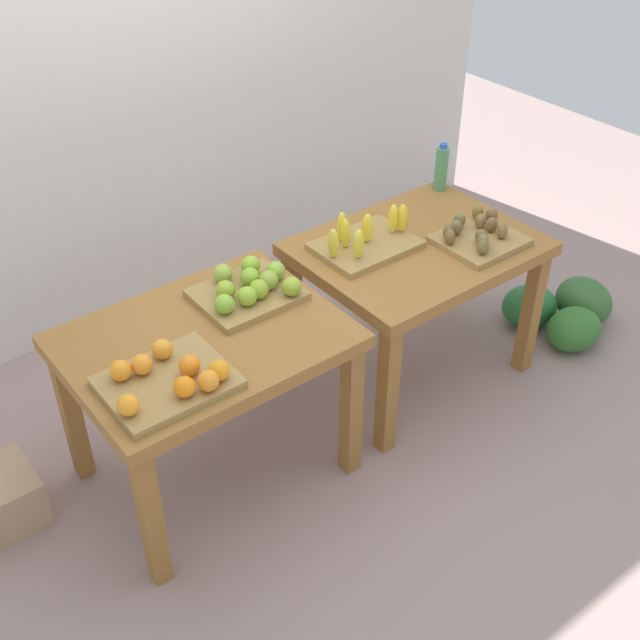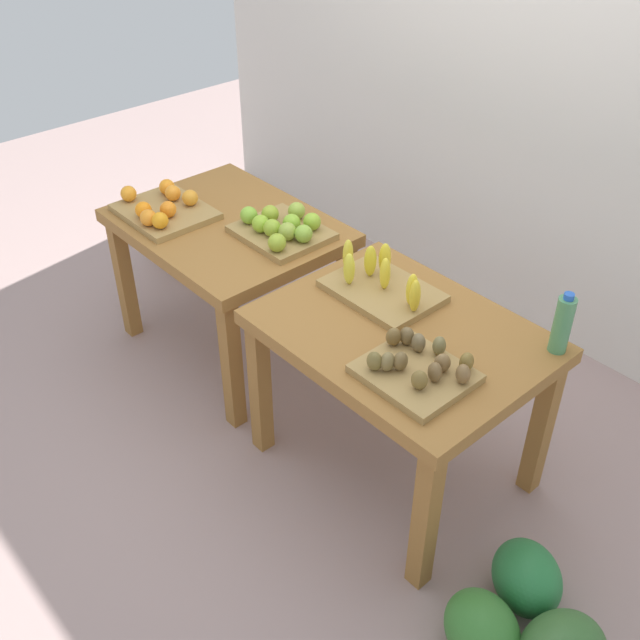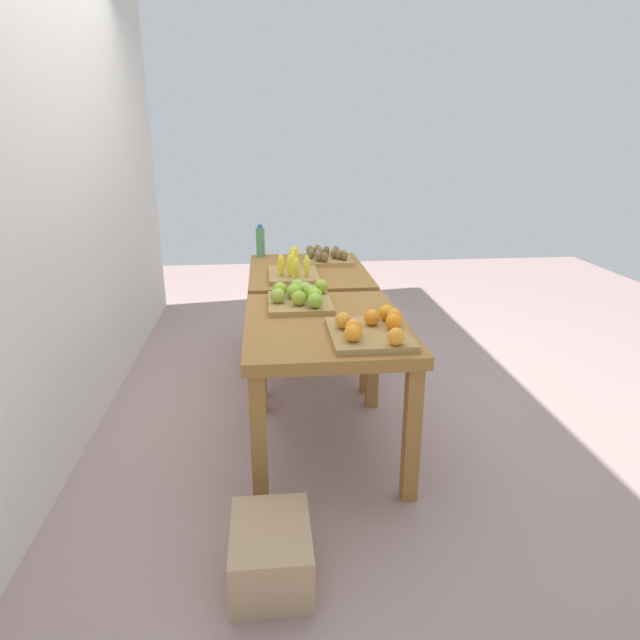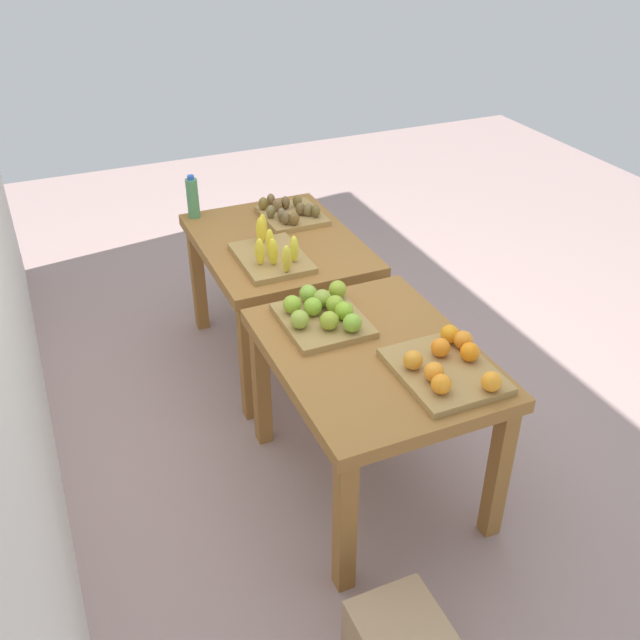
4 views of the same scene
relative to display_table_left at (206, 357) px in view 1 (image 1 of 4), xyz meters
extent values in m
plane|color=gray|center=(0.56, 0.00, -0.62)|extent=(8.00, 8.00, 0.00)
cube|color=silver|center=(0.56, 1.35, 0.88)|extent=(4.40, 0.12, 3.00)
cube|color=olive|center=(0.00, 0.00, 0.08)|extent=(1.04, 0.80, 0.06)
cube|color=olive|center=(-0.46, -0.34, -0.29)|extent=(0.07, 0.07, 0.67)
cube|color=olive|center=(0.46, -0.34, -0.29)|extent=(0.07, 0.07, 0.67)
cube|color=olive|center=(-0.46, 0.34, -0.29)|extent=(0.07, 0.07, 0.67)
cube|color=olive|center=(0.46, 0.34, -0.29)|extent=(0.07, 0.07, 0.67)
cube|color=olive|center=(1.12, 0.00, 0.08)|extent=(1.04, 0.80, 0.06)
cube|color=olive|center=(0.66, -0.34, -0.29)|extent=(0.07, 0.07, 0.67)
cube|color=olive|center=(1.58, -0.34, -0.29)|extent=(0.07, 0.07, 0.67)
cube|color=olive|center=(0.66, 0.34, -0.29)|extent=(0.07, 0.07, 0.67)
cube|color=olive|center=(1.58, 0.34, -0.29)|extent=(0.07, 0.07, 0.67)
cube|color=#A07E45|center=(-0.25, -0.17, 0.12)|extent=(0.44, 0.36, 0.03)
sphere|color=orange|center=(-0.43, -0.25, 0.17)|extent=(0.11, 0.11, 0.08)
sphere|color=orange|center=(-0.17, -0.20, 0.17)|extent=(0.08, 0.08, 0.08)
sphere|color=orange|center=(-0.16, -0.31, 0.17)|extent=(0.08, 0.08, 0.08)
sphere|color=orange|center=(-0.30, -0.09, 0.17)|extent=(0.10, 0.10, 0.08)
sphere|color=orange|center=(-0.24, -0.29, 0.17)|extent=(0.09, 0.09, 0.08)
sphere|color=orange|center=(-0.10, -0.29, 0.17)|extent=(0.09, 0.09, 0.08)
sphere|color=orange|center=(-0.37, -0.08, 0.17)|extent=(0.10, 0.10, 0.08)
sphere|color=orange|center=(-0.20, -0.06, 0.17)|extent=(0.10, 0.10, 0.08)
cube|color=#A07E45|center=(0.27, 0.11, 0.12)|extent=(0.40, 0.34, 0.03)
sphere|color=#8EBD2E|center=(0.22, 0.03, 0.18)|extent=(0.11, 0.11, 0.08)
sphere|color=#89BC31|center=(0.31, 0.14, 0.18)|extent=(0.10, 0.10, 0.08)
sphere|color=#84BB36|center=(0.13, 0.04, 0.18)|extent=(0.11, 0.11, 0.08)
sphere|color=#94AE3E|center=(0.36, 0.08, 0.18)|extent=(0.11, 0.11, 0.08)
sphere|color=#96B02E|center=(0.18, 0.12, 0.18)|extent=(0.11, 0.11, 0.08)
sphere|color=#96B43D|center=(0.24, 0.23, 0.18)|extent=(0.11, 0.11, 0.08)
sphere|color=#90BD30|center=(0.36, 0.21, 0.18)|extent=(0.10, 0.10, 0.08)
sphere|color=#89B83A|center=(0.42, 0.11, 0.18)|extent=(0.09, 0.09, 0.08)
sphere|color=#8DB22F|center=(0.29, 0.04, 0.18)|extent=(0.11, 0.11, 0.08)
sphere|color=#95B230|center=(0.40, -0.02, 0.18)|extent=(0.08, 0.08, 0.08)
cube|color=#A07E45|center=(0.90, 0.11, 0.12)|extent=(0.44, 0.32, 0.03)
ellipsoid|color=yellow|center=(1.09, 0.08, 0.21)|extent=(0.06, 0.07, 0.14)
ellipsoid|color=yellow|center=(0.79, 0.03, 0.21)|extent=(0.05, 0.04, 0.14)
ellipsoid|color=yellow|center=(0.71, 0.10, 0.21)|extent=(0.06, 0.06, 0.14)
ellipsoid|color=yellow|center=(0.91, 0.11, 0.21)|extent=(0.07, 0.06, 0.14)
ellipsoid|color=yellow|center=(0.83, 0.19, 0.21)|extent=(0.07, 0.06, 0.14)
ellipsoid|color=yellow|center=(0.81, 0.14, 0.21)|extent=(0.07, 0.07, 0.14)
ellipsoid|color=yellow|center=(1.06, 0.11, 0.21)|extent=(0.05, 0.06, 0.14)
cube|color=#A07E45|center=(1.34, -0.17, 0.12)|extent=(0.36, 0.32, 0.03)
ellipsoid|color=brown|center=(1.24, -0.27, 0.17)|extent=(0.06, 0.06, 0.07)
ellipsoid|color=brown|center=(1.30, -0.21, 0.17)|extent=(0.05, 0.06, 0.07)
ellipsoid|color=brown|center=(1.45, -0.04, 0.17)|extent=(0.06, 0.06, 0.07)
ellipsoid|color=brown|center=(1.40, -0.11, 0.17)|extent=(0.07, 0.07, 0.07)
ellipsoid|color=brown|center=(1.41, -0.16, 0.17)|extent=(0.07, 0.07, 0.07)
ellipsoid|color=brown|center=(1.27, -0.24, 0.17)|extent=(0.06, 0.06, 0.07)
ellipsoid|color=brown|center=(1.48, -0.10, 0.17)|extent=(0.07, 0.07, 0.07)
ellipsoid|color=brown|center=(1.33, -0.04, 0.17)|extent=(0.07, 0.07, 0.07)
ellipsoid|color=brown|center=(1.41, -0.23, 0.17)|extent=(0.07, 0.07, 0.07)
ellipsoid|color=brown|center=(1.27, -0.08, 0.17)|extent=(0.07, 0.06, 0.07)
ellipsoid|color=brown|center=(1.22, -0.09, 0.17)|extent=(0.06, 0.06, 0.07)
ellipsoid|color=brown|center=(1.19, -0.12, 0.17)|extent=(0.07, 0.07, 0.07)
cylinder|color=#4C8C59|center=(1.57, 0.32, 0.22)|extent=(0.07, 0.07, 0.22)
cylinder|color=blue|center=(1.57, 0.32, 0.34)|extent=(0.04, 0.04, 0.02)
ellipsoid|color=#34612E|center=(2.13, -0.28, -0.49)|extent=(0.29, 0.34, 0.26)
ellipsoid|color=#267239|center=(1.88, -0.12, -0.50)|extent=(0.37, 0.36, 0.24)
ellipsoid|color=#326F2B|center=(1.90, -0.39, -0.50)|extent=(0.35, 0.31, 0.24)
camera|label=1|loc=(-1.13, -2.18, 1.94)|focal=44.80mm
camera|label=2|loc=(2.57, -1.71, 1.77)|focal=41.64mm
camera|label=3|loc=(-2.55, 0.28, 0.98)|focal=30.56mm
camera|label=4|loc=(-2.09, 1.15, 1.75)|focal=40.00mm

